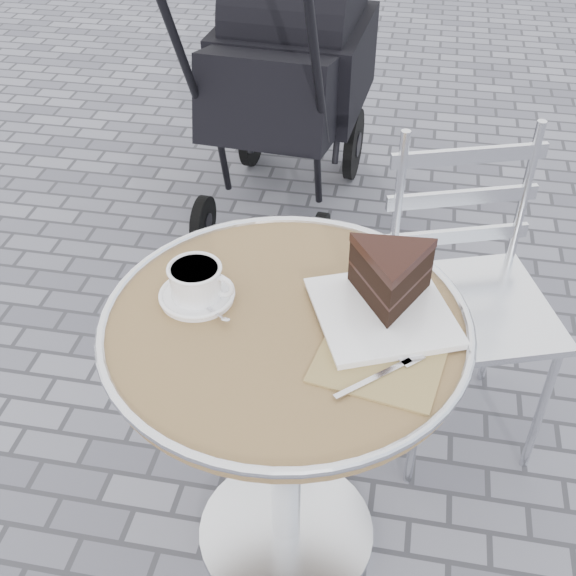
% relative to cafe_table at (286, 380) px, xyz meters
% --- Properties ---
extents(ground, '(80.00, 80.00, 0.00)m').
position_rel_cafe_table_xyz_m(ground, '(0.00, 0.00, -0.57)').
color(ground, slate).
rests_on(ground, ground).
extents(cafe_table, '(0.72, 0.72, 0.74)m').
position_rel_cafe_table_xyz_m(cafe_table, '(0.00, 0.00, 0.00)').
color(cafe_table, silver).
rests_on(cafe_table, ground).
extents(cappuccino_set, '(0.15, 0.15, 0.08)m').
position_rel_cafe_table_xyz_m(cappuccino_set, '(-0.18, 0.03, 0.20)').
color(cappuccino_set, white).
rests_on(cappuccino_set, cafe_table).
extents(cake_plate_set, '(0.32, 0.42, 0.13)m').
position_rel_cafe_table_xyz_m(cake_plate_set, '(0.19, 0.07, 0.23)').
color(cake_plate_set, '#937850').
rests_on(cake_plate_set, cafe_table).
extents(bistro_chair, '(0.50, 0.50, 0.88)m').
position_rel_cafe_table_xyz_m(bistro_chair, '(0.36, 0.53, -0.02)').
color(bistro_chair, silver).
rests_on(bistro_chair, ground).
extents(baby_stroller, '(0.57, 1.12, 1.14)m').
position_rel_cafe_table_xyz_m(baby_stroller, '(-0.30, 1.59, -0.06)').
color(baby_stroller, black).
rests_on(baby_stroller, ground).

